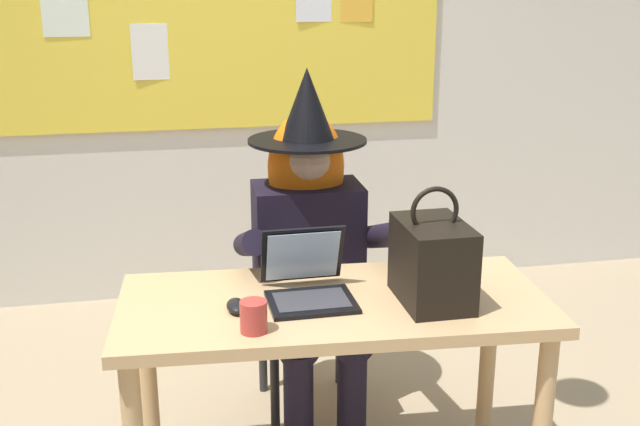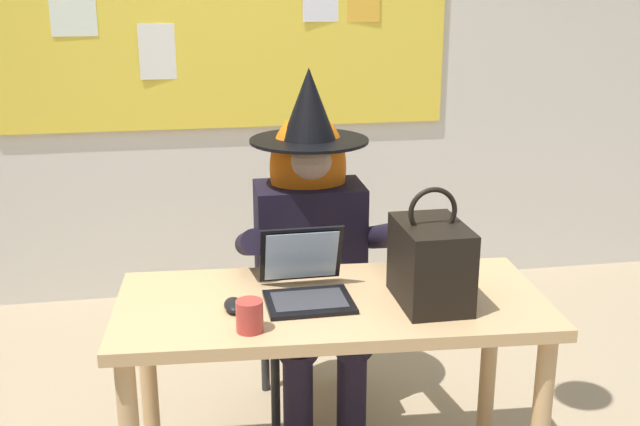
# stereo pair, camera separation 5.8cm
# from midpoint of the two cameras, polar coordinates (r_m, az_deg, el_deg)

# --- Properties ---
(wall_back_bulletin) EXTENTS (6.67, 2.14, 2.72)m
(wall_back_bulletin) POSITION_cam_midpoint_polar(r_m,az_deg,el_deg) (4.20, -8.04, 12.06)
(wall_back_bulletin) COLOR silver
(wall_back_bulletin) RESTS_ON ground
(desk_main) EXTENTS (1.41, 0.71, 0.74)m
(desk_main) POSITION_cam_midpoint_polar(r_m,az_deg,el_deg) (2.53, 0.36, -8.55)
(desk_main) COLOR tan
(desk_main) RESTS_ON ground
(chair_at_desk) EXTENTS (0.42, 0.42, 0.89)m
(chair_at_desk) POSITION_cam_midpoint_polar(r_m,az_deg,el_deg) (3.19, -1.63, -5.70)
(chair_at_desk) COLOR #4C1E19
(chair_at_desk) RESTS_ON ground
(person_costumed) EXTENTS (0.60, 0.69, 1.41)m
(person_costumed) POSITION_cam_midpoint_polar(r_m,az_deg,el_deg) (2.98, -1.28, -1.55)
(person_costumed) COLOR black
(person_costumed) RESTS_ON ground
(laptop) EXTENTS (0.28, 0.30, 0.22)m
(laptop) POSITION_cam_midpoint_polar(r_m,az_deg,el_deg) (2.48, -1.57, -5.20)
(laptop) COLOR black
(laptop) RESTS_ON desk_main
(computer_mouse) EXTENTS (0.06, 0.11, 0.03)m
(computer_mouse) POSITION_cam_midpoint_polar(r_m,az_deg,el_deg) (2.41, -6.90, -6.84)
(computer_mouse) COLOR black
(computer_mouse) RESTS_ON desk_main
(handbag) EXTENTS (0.20, 0.30, 0.38)m
(handbag) POSITION_cam_midpoint_polar(r_m,az_deg,el_deg) (2.44, 7.64, -3.57)
(handbag) COLOR black
(handbag) RESTS_ON desk_main
(coffee_mug) EXTENTS (0.08, 0.08, 0.09)m
(coffee_mug) POSITION_cam_midpoint_polar(r_m,az_deg,el_deg) (2.26, -5.67, -7.63)
(coffee_mug) COLOR #B23833
(coffee_mug) RESTS_ON desk_main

